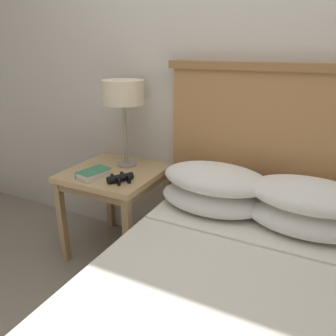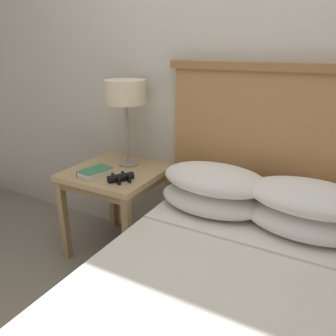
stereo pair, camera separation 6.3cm
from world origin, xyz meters
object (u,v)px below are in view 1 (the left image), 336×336
Objects in this scene: nightstand at (115,182)px; bed at (218,321)px; table_lamp at (123,95)px; binoculars_pair at (120,178)px; book_on_nightstand at (94,173)px.

bed reaches higher than nightstand.
table_lamp is 0.53m from binoculars_pair.
bed reaches higher than binoculars_pair.
nightstand is at bearing 146.84° from bed.
bed is 0.96m from binoculars_pair.
nightstand is 0.19m from book_on_nightstand.
binoculars_pair reaches higher than nightstand.
book_on_nightstand is at bearing -107.42° from nightstand.
table_lamp is (0.02, 0.12, 0.55)m from nightstand.
bed is at bearing -24.97° from book_on_nightstand.
table_lamp is (-0.90, 0.72, 0.77)m from bed.
table_lamp is 2.63× the size of book_on_nightstand.
book_on_nightstand is at bearing -177.68° from binoculars_pair.
table_lamp is at bearing 141.57° from bed.
table_lamp reaches higher than binoculars_pair.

